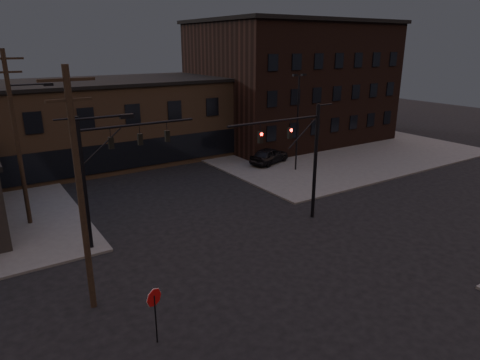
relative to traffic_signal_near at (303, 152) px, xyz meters
name	(u,v)px	position (x,y,z in m)	size (l,w,h in m)	color
ground	(280,268)	(-5.36, -4.50, -4.93)	(140.00, 140.00, 0.00)	black
sidewalk_ne	(309,143)	(16.64, 17.50, -4.86)	(30.00, 30.00, 0.15)	#474744
building_row	(114,122)	(-5.36, 23.50, -0.93)	(40.00, 12.00, 8.00)	brown
building_right	(290,83)	(16.64, 21.50, 2.07)	(22.00, 16.00, 14.00)	black
traffic_signal_near	(303,152)	(0.00, 0.00, 0.00)	(7.12, 0.24, 8.00)	black
traffic_signal_far	(105,166)	(-12.07, 3.50, 0.08)	(7.12, 0.24, 8.00)	black
stop_sign	(155,303)	(-13.36, -6.49, -3.09)	(0.72, 0.33, 2.48)	black
utility_pole_near	(81,188)	(-14.79, -2.50, 0.94)	(3.70, 0.28, 11.00)	black
utility_pole_mid	(17,136)	(-15.79, 9.50, 1.19)	(3.70, 0.28, 11.50)	black
lot_light_a	(298,114)	(7.64, 9.50, 0.58)	(1.50, 0.28, 9.14)	black
lot_light_b	(310,103)	(13.64, 14.50, 0.58)	(1.50, 0.28, 9.14)	black
parked_car_lot_a	(269,155)	(6.86, 12.70, -3.96)	(1.94, 4.81, 1.64)	black
parked_car_lot_b	(318,139)	(16.55, 15.89, -4.06)	(2.01, 4.95, 1.44)	#A6A6A8
car_crossing	(168,153)	(-0.87, 20.24, -4.23)	(1.49, 4.26, 1.41)	black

